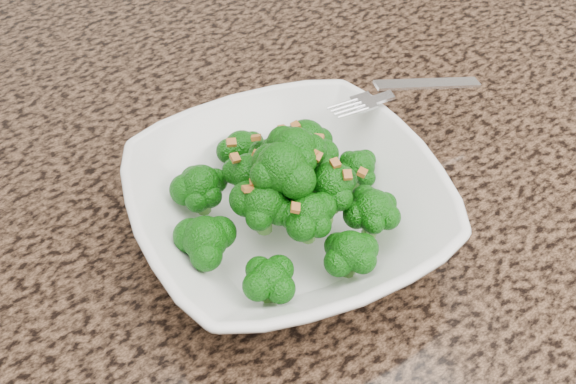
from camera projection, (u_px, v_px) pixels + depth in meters
granite_counter at (376, 199)px, 0.65m from camera, size 1.64×1.04×0.03m
bowl at (288, 209)px, 0.58m from camera, size 0.29×0.29×0.06m
broccoli_pile at (288, 152)px, 0.53m from camera, size 0.22×0.22×0.07m
garlic_topping at (288, 114)px, 0.51m from camera, size 0.13×0.13×0.01m
fork at (385, 97)px, 0.62m from camera, size 0.18×0.08×0.01m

